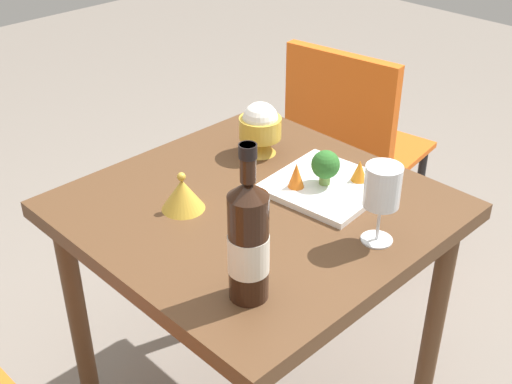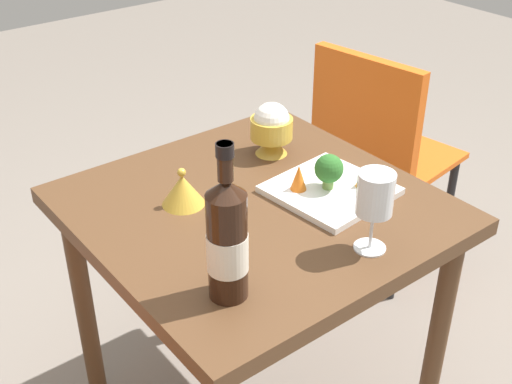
% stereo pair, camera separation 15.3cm
% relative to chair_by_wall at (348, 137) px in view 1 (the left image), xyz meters
% --- Properties ---
extents(dining_table, '(0.77, 0.77, 0.73)m').
position_rel_chair_by_wall_xyz_m(dining_table, '(-0.75, -0.31, 0.10)').
color(dining_table, brown).
rests_on(dining_table, ground_plane).
extents(chair_by_wall, '(0.45, 0.45, 0.85)m').
position_rel_chair_by_wall_xyz_m(chair_by_wall, '(0.00, 0.00, 0.00)').
color(chair_by_wall, orange).
rests_on(chair_by_wall, ground_plane).
extents(wine_bottle, '(0.08, 0.08, 0.32)m').
position_rel_chair_by_wall_xyz_m(wine_bottle, '(-0.99, -0.53, 0.33)').
color(wine_bottle, black).
rests_on(wine_bottle, dining_table).
extents(wine_glass, '(0.08, 0.08, 0.18)m').
position_rel_chair_by_wall_xyz_m(wine_glass, '(-0.67, -0.59, 0.33)').
color(wine_glass, white).
rests_on(wine_glass, dining_table).
extents(rice_bowl, '(0.11, 0.11, 0.14)m').
position_rel_chair_by_wall_xyz_m(rice_bowl, '(-0.56, -0.14, 0.27)').
color(rice_bowl, gold).
rests_on(rice_bowl, dining_table).
extents(rice_bowl_lid, '(0.10, 0.10, 0.09)m').
position_rel_chair_by_wall_xyz_m(rice_bowl_lid, '(-0.88, -0.21, 0.24)').
color(rice_bowl_lid, gold).
rests_on(rice_bowl_lid, dining_table).
extents(serving_plate, '(0.27, 0.27, 0.02)m').
position_rel_chair_by_wall_xyz_m(serving_plate, '(-0.58, -0.38, 0.21)').
color(serving_plate, white).
rests_on(serving_plate, dining_table).
extents(broccoli_floret, '(0.07, 0.07, 0.09)m').
position_rel_chair_by_wall_xyz_m(broccoli_floret, '(-0.59, -0.38, 0.27)').
color(broccoli_floret, '#729E4C').
rests_on(broccoli_floret, serving_plate).
extents(carrot_garnish_left, '(0.04, 0.04, 0.06)m').
position_rel_chair_by_wall_xyz_m(carrot_garnish_left, '(-0.65, -0.34, 0.25)').
color(carrot_garnish_left, orange).
rests_on(carrot_garnish_left, serving_plate).
extents(carrot_garnish_right, '(0.04, 0.04, 0.05)m').
position_rel_chair_by_wall_xyz_m(carrot_garnish_right, '(-0.52, -0.43, 0.24)').
color(carrot_garnish_right, orange).
rests_on(carrot_garnish_right, serving_plate).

